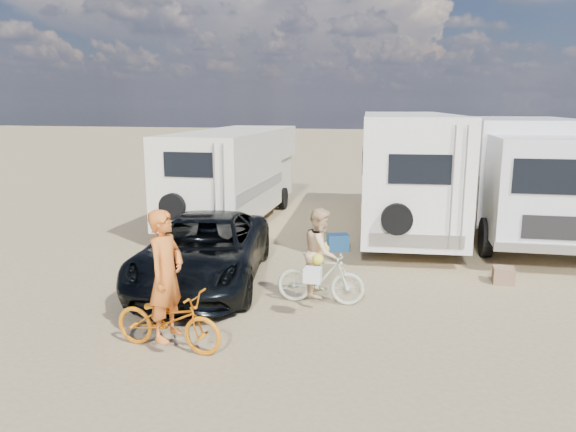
% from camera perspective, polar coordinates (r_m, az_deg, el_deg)
% --- Properties ---
extents(ground, '(140.00, 140.00, 0.00)m').
position_cam_1_polar(ground, '(9.34, 7.87, -10.67)').
color(ground, '#9C855D').
rests_on(ground, ground).
extents(rv_main, '(3.08, 8.32, 3.26)m').
position_cam_1_polar(rv_main, '(15.78, 12.15, 4.45)').
color(rv_main, white).
rests_on(rv_main, ground).
extents(rv_left, '(2.43, 7.24, 2.75)m').
position_cam_1_polar(rv_left, '(16.68, -5.58, 4.15)').
color(rv_left, silver).
rests_on(rv_left, ground).
extents(box_truck, '(2.88, 6.86, 3.14)m').
position_cam_1_polar(box_truck, '(15.59, 23.45, 3.45)').
color(box_truck, silver).
rests_on(box_truck, ground).
extents(dark_suv, '(3.04, 5.16, 1.35)m').
position_cam_1_polar(dark_suv, '(10.99, -8.80, -3.57)').
color(dark_suv, black).
rests_on(dark_suv, ground).
extents(bike_man, '(1.77, 0.78, 0.90)m').
position_cam_1_polar(bike_man, '(8.26, -12.40, -10.53)').
color(bike_man, '#CA680A').
rests_on(bike_man, ground).
extents(bike_woman, '(1.59, 0.48, 0.95)m').
position_cam_1_polar(bike_woman, '(9.83, 3.42, -6.48)').
color(bike_woman, '#B4BC9E').
rests_on(bike_woman, ground).
extents(rider_man, '(0.53, 0.74, 1.90)m').
position_cam_1_polar(rider_man, '(8.08, -12.55, -7.25)').
color(rider_man, orange).
rests_on(rider_man, ground).
extents(rider_woman, '(0.61, 0.77, 1.57)m').
position_cam_1_polar(rider_woman, '(9.74, 3.44, -4.76)').
color(rider_woman, '#DCB682').
rests_on(rider_woman, ground).
extents(cooler, '(0.60, 0.52, 0.40)m').
position_cam_1_polar(cooler, '(13.45, 5.22, -2.74)').
color(cooler, '#255C97').
rests_on(cooler, ground).
extents(crate, '(0.41, 0.41, 0.32)m').
position_cam_1_polar(crate, '(11.81, 21.55, -5.77)').
color(crate, brown).
rests_on(crate, ground).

